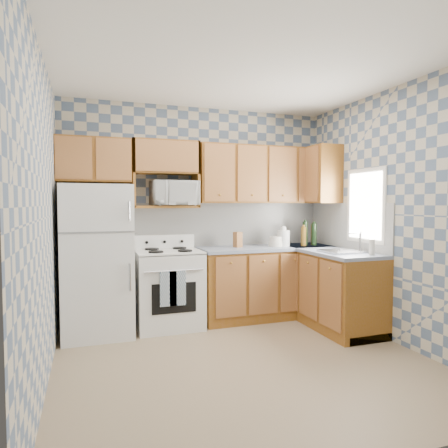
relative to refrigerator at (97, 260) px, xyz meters
The scene contains 30 objects.
floor 1.97m from the refrigerator, 44.43° to the right, with size 3.40×3.40×0.00m, color #877256.
back_wall 1.42m from the refrigerator, 15.35° to the left, with size 3.40×0.02×2.70m, color slate.
right_wall 3.27m from the refrigerator, 22.79° to the right, with size 0.02×3.20×2.70m, color slate.
backsplash_back 1.75m from the refrigerator, 11.47° to the left, with size 2.60×0.01×0.56m, color white.
backsplash_right 3.02m from the refrigerator, ahead, with size 0.01×1.60×0.56m, color white.
refrigerator is the anchor object (origin of this frame).
stove_body 0.89m from the refrigerator, ahead, with size 0.76×0.65×0.90m, color silver.
cooktop 0.81m from the refrigerator, ahead, with size 0.76×0.65×0.03m, color silver.
backguard 0.87m from the refrigerator, 20.44° to the left, with size 0.76×0.08×0.17m, color silver.
dish_towel_left 0.86m from the refrigerator, 23.50° to the right, with size 0.18×0.03×0.39m, color navy.
dish_towel_right 0.95m from the refrigerator, 20.84° to the right, with size 0.18×0.03×0.39m, color navy.
base_cabinets_back 2.14m from the refrigerator, ahead, with size 1.75×0.60×0.88m, color brown.
base_cabinets_right 2.74m from the refrigerator, ahead, with size 0.60×1.60×0.88m, color brown.
countertop_back 2.10m from the refrigerator, ahead, with size 1.77×0.63×0.04m, color slate.
countertop_right 2.71m from the refrigerator, ahead, with size 0.63×1.60×0.04m, color slate.
upper_cabinets_back 2.34m from the refrigerator, ahead, with size 1.75×0.33×0.74m, color brown.
upper_cabinets_fridge 1.15m from the refrigerator, 94.64° to the left, with size 0.82×0.33×0.50m, color brown.
upper_cabinets_right 2.99m from the refrigerator, ahead, with size 0.33×0.70×0.74m, color brown.
microwave_shelf 1.02m from the refrigerator, 12.94° to the left, with size 0.80×0.33×0.03m, color brown.
microwave 1.20m from the refrigerator, 10.00° to the left, with size 0.54×0.37×0.30m, color silver.
sink 2.79m from the refrigerator, 16.65° to the right, with size 0.48×0.40×0.03m, color #B7B7BC.
window 3.13m from the refrigerator, 15.12° to the right, with size 0.02×0.66×0.86m, color silver.
bottle_0 2.66m from the refrigerator, ahead, with size 0.07×0.07×0.31m, color black.
bottle_1 2.76m from the refrigerator, ahead, with size 0.07×0.07×0.29m, color black.
bottle_2 2.81m from the refrigerator, ahead, with size 0.07×0.07×0.27m, color brown.
bottle_3 2.59m from the refrigerator, ahead, with size 0.07×0.07×0.25m, color brown.
knife_block 1.72m from the refrigerator, ahead, with size 0.09×0.09×0.19m, color brown.
electric_kettle 2.32m from the refrigerator, ahead, with size 0.16×0.16×0.21m, color silver.
food_containers 2.22m from the refrigerator, ahead, with size 0.19×0.19×0.13m, color silver, non-canonical shape.
soap_bottle 3.02m from the refrigerator, 21.66° to the right, with size 0.06×0.06×0.17m, color silver.
Camera 1 is at (-1.37, -3.39, 1.48)m, focal length 32.00 mm.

